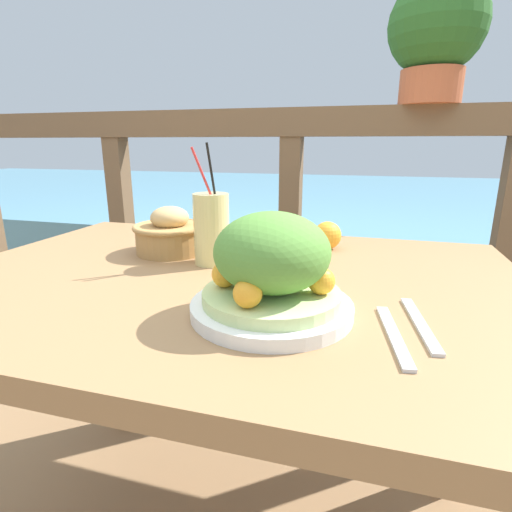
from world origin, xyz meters
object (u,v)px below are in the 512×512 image
(salad_plate, at_px, (272,271))
(bread_basket, at_px, (171,234))
(potted_plant, at_px, (436,33))
(drink_glass, at_px, (212,229))

(salad_plate, xyz_separation_m, bread_basket, (-0.31, 0.28, -0.02))
(salad_plate, distance_m, bread_basket, 0.42)
(salad_plate, height_order, potted_plant, potted_plant)
(salad_plate, xyz_separation_m, potted_plant, (0.28, 0.82, 0.49))
(drink_glass, bearing_deg, bread_basket, 155.62)
(potted_plant, bearing_deg, drink_glass, -127.86)
(salad_plate, bearing_deg, bread_basket, 137.98)
(salad_plate, height_order, drink_glass, drink_glass)
(bread_basket, height_order, potted_plant, potted_plant)
(salad_plate, distance_m, potted_plant, 1.00)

